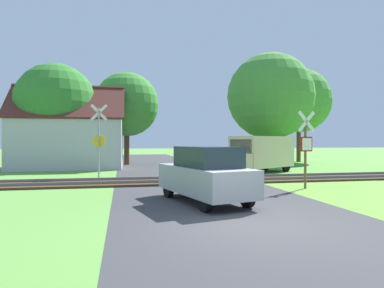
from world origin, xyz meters
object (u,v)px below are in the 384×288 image
tree_center (127,105)px  tree_far (299,101)px  mail_truck (261,153)px  parked_car (205,174)px  stop_sign_near (306,145)px  tree_left (56,104)px  crossing_sign_far (99,137)px  house (70,141)px  tree_right (270,96)px

tree_center → tree_far: 15.85m
tree_center → mail_truck: (8.02, -8.78, -3.70)m
tree_center → parked_car: bearing=-83.0°
stop_sign_near → mail_truck: stop_sign_near is taller
tree_left → tree_center: bearing=28.3°
stop_sign_near → crossing_sign_far: bearing=-46.5°
stop_sign_near → parked_car: size_ratio=0.75×
house → tree_far: bearing=10.8°
tree_right → tree_center: (-10.80, 4.06, -0.44)m
tree_right → mail_truck: (-2.78, -4.72, -4.14)m
crossing_sign_far → house: (-2.50, 7.59, -0.18)m
tree_far → crossing_sign_far: bearing=-147.6°
tree_right → tree_center: size_ratio=1.15×
house → tree_center: tree_center is taller
crossing_sign_far → tree_right: 14.22m
tree_right → parked_car: size_ratio=2.03×
mail_truck → parked_car: bearing=117.4°
stop_sign_near → tree_far: size_ratio=0.37×
crossing_sign_far → parked_car: crossing_sign_far is taller
tree_far → tree_left: 21.14m
tree_right → tree_far: bearing=43.5°
tree_far → mail_truck: tree_far is taller
tree_left → parked_car: bearing=-64.8°
tree_right → parked_car: 17.01m
stop_sign_near → parked_car: (-4.77, -2.17, -0.89)m
stop_sign_near → crossing_sign_far: (-8.54, 5.55, 0.37)m
crossing_sign_far → mail_truck: (9.57, 1.53, -0.91)m
crossing_sign_far → parked_car: (3.77, -7.73, -1.26)m
tree_right → stop_sign_near: bearing=-107.9°
house → mail_truck: (12.07, -6.06, -0.73)m
house → parked_car: (6.27, -15.32, -1.08)m
house → mail_truck: 13.53m
tree_far → parked_car: tree_far is taller
crossing_sign_far → tree_right: bearing=34.2°
tree_left → mail_truck: tree_left is taller
stop_sign_near → crossing_sign_far: 10.19m
mail_truck → stop_sign_near: bearing=141.1°
tree_center → parked_car: size_ratio=1.77×
tree_far → mail_truck: size_ratio=1.68×
stop_sign_near → tree_left: bearing=-61.1°
crossing_sign_far → tree_center: size_ratio=0.51×
stop_sign_near → tree_center: tree_center is taller
house → tree_far: tree_far is taller
stop_sign_near → house: (-11.04, 13.14, 0.19)m
stop_sign_near → tree_right: tree_right is taller
house → tree_center: (4.05, 2.72, 2.97)m
house → tree_left: 2.82m
tree_left → mail_truck: size_ratio=1.45×
crossing_sign_far → house: bearing=115.6°
tree_right → mail_truck: 6.87m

